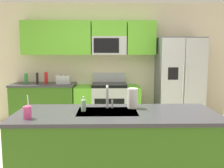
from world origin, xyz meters
TOP-DOWN VIEW (x-y plane):
  - ground_plane at (0.00, 0.00)m, footprint 9.00×9.00m
  - kitchen_wall_unit at (-0.14, 2.08)m, footprint 5.20×0.43m
  - back_counter at (-1.41, 1.80)m, footprint 1.32×0.63m
  - range_oven at (-0.06, 1.80)m, footprint 1.36×0.61m
  - refrigerator at (1.43, 1.73)m, footprint 0.90×0.76m
  - island_counter at (0.03, -0.67)m, footprint 2.27×0.89m
  - toaster at (-0.98, 1.75)m, footprint 0.28×0.16m
  - pepper_mill at (-1.53, 1.80)m, footprint 0.05×0.05m
  - bottle_green at (-1.77, 1.82)m, footprint 0.07×0.07m
  - bottle_red at (-1.35, 1.80)m, footprint 0.07×0.07m
  - sink_faucet at (-0.06, -0.48)m, footprint 0.08×0.21m
  - drink_cup_pink at (-0.88, -0.91)m, footprint 0.08×0.08m
  - soap_dispenser at (-0.34, -0.61)m, footprint 0.06×0.06m
  - paper_towel_roll at (0.24, -0.46)m, footprint 0.12×0.12m

SIDE VIEW (x-z plane):
  - ground_plane at x=0.00m, z-range 0.00..0.00m
  - range_oven at x=-0.06m, z-range -0.11..0.99m
  - back_counter at x=-1.41m, z-range 0.00..0.90m
  - island_counter at x=0.03m, z-range 0.00..0.90m
  - refrigerator at x=1.43m, z-range 0.00..1.85m
  - drink_cup_pink at x=-0.88m, z-range 0.84..1.09m
  - soap_dispenser at x=-0.34m, z-range 0.88..1.05m
  - toaster at x=-0.98m, z-range 0.90..1.08m
  - bottle_green at x=-1.77m, z-range 0.90..1.12m
  - pepper_mill at x=-1.53m, z-range 0.90..1.13m
  - bottle_red at x=-1.35m, z-range 0.90..1.14m
  - paper_towel_roll at x=0.24m, z-range 0.90..1.14m
  - sink_faucet at x=-0.06m, z-range 0.93..1.21m
  - kitchen_wall_unit at x=-0.14m, z-range 0.17..2.77m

